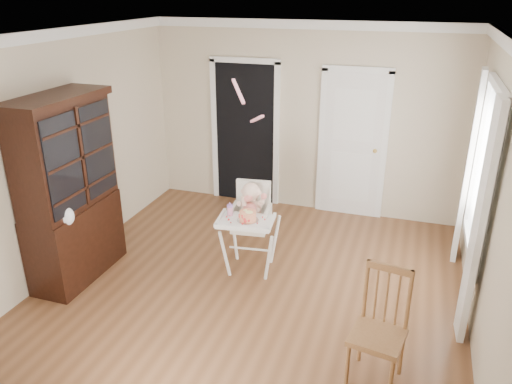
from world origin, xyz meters
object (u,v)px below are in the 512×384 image
(high_chair, at_px, (250,218))
(china_cabinet, at_px, (69,191))
(sippy_cup, at_px, (230,210))
(dining_chair, at_px, (379,331))
(cake, at_px, (248,216))

(high_chair, xyz_separation_m, china_cabinet, (-1.84, -0.72, 0.38))
(high_chair, relative_size, china_cabinet, 0.52)
(high_chair, bearing_deg, sippy_cup, -143.19)
(dining_chair, bearing_deg, cake, 153.68)
(high_chair, height_order, sippy_cup, high_chair)
(sippy_cup, height_order, china_cabinet, china_cabinet)
(high_chair, distance_m, china_cabinet, 2.01)
(cake, xyz_separation_m, sippy_cup, (-0.23, 0.06, 0.01))
(high_chair, distance_m, dining_chair, 2.09)
(high_chair, bearing_deg, dining_chair, -47.54)
(high_chair, bearing_deg, china_cabinet, -165.70)
(cake, height_order, china_cabinet, china_cabinet)
(high_chair, relative_size, cake, 4.58)
(china_cabinet, relative_size, dining_chair, 2.04)
(cake, distance_m, sippy_cup, 0.24)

